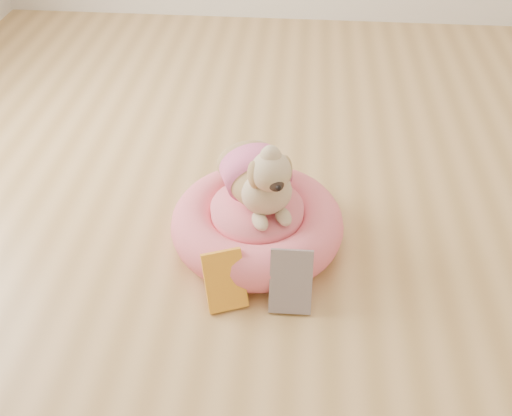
# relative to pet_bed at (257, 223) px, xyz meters

# --- Properties ---
(floor) EXTENTS (4.50, 4.50, 0.00)m
(floor) POSITION_rel_pet_bed_xyz_m (0.01, 0.05, -0.08)
(floor) COLOR #B08449
(floor) RESTS_ON ground
(pet_bed) EXTENTS (0.67, 0.67, 0.17)m
(pet_bed) POSITION_rel_pet_bed_xyz_m (0.00, 0.00, 0.00)
(pet_bed) COLOR #FE6381
(pet_bed) RESTS_ON floor
(dog) EXTENTS (0.46, 0.53, 0.33)m
(dog) POSITION_rel_pet_bed_xyz_m (0.01, 0.04, 0.25)
(dog) COLOR olive
(dog) RESTS_ON pet_bed
(book_yellow) EXTENTS (0.18, 0.17, 0.20)m
(book_yellow) POSITION_rel_pet_bed_xyz_m (-0.08, -0.32, 0.02)
(book_yellow) COLOR yellow
(book_yellow) RESTS_ON floor
(book_white) EXTENTS (0.15, 0.13, 0.21)m
(book_white) POSITION_rel_pet_bed_xyz_m (0.14, -0.31, 0.02)
(book_white) COLOR silver
(book_white) RESTS_ON floor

